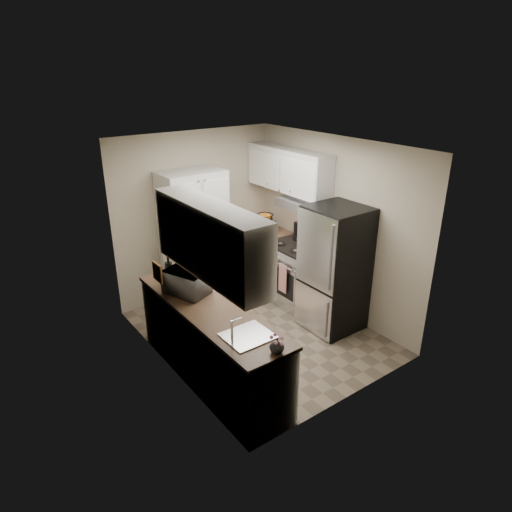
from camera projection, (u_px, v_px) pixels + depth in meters
The scene contains 16 objects.
ground at pixel (259, 333), 6.15m from camera, with size 3.20×3.20×0.00m, color #7A6B56.
room_shell at pixel (259, 219), 5.51m from camera, with size 2.64×3.24×2.52m.
pantry_cabinet at pixel (194, 239), 6.64m from camera, with size 0.90×0.55×2.00m, color silver.
base_cabinet_left at pixel (211, 344), 5.12m from camera, with size 0.60×2.30×0.88m, color silver.
countertop_left at pixel (210, 309), 4.95m from camera, with size 0.63×2.33×0.04m, color brown.
base_cabinet_right at pixel (264, 258), 7.41m from camera, with size 0.60×0.80×0.88m, color silver.
countertop_right at pixel (265, 232), 7.23m from camera, with size 0.63×0.83×0.04m, color brown.
electric_range at pixel (296, 273), 6.79m from camera, with size 0.71×0.78×1.13m.
refrigerator at pixel (335, 269), 6.03m from camera, with size 0.70×0.72×1.70m, color #B7B7BC.
microwave at pixel (187, 282), 5.19m from camera, with size 0.50×0.34×0.28m, color #B8B7BC.
wine_bottle at pixel (169, 271), 5.40m from camera, with size 0.09×0.09×0.34m, color black.
flower_vase at pixel (277, 346), 4.13m from camera, with size 0.14×0.14×0.14m, color white.
cutting_board at pixel (173, 257), 5.79m from camera, with size 0.02×0.26×0.33m, color #529433.
toaster_oven at pixel (265, 224), 7.19m from camera, with size 0.27×0.34×0.20m, color silver.
fruit_basket at pixel (265, 215), 7.12m from camera, with size 0.27×0.27×0.11m, color orange, non-canonical shape.
kitchen_mat at pixel (238, 319), 6.48m from camera, with size 0.55×0.88×0.01m, color tan.
Camera 1 is at (-3.14, -4.23, 3.35)m, focal length 32.00 mm.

